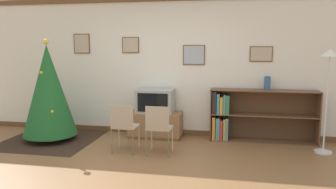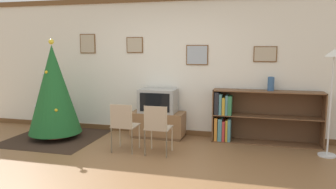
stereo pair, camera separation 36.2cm
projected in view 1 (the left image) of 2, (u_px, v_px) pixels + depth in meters
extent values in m
plane|color=brown|center=(135.00, 175.00, 4.49)|extent=(24.00, 24.00, 0.00)
cube|color=silver|center=(166.00, 67.00, 6.45)|extent=(8.48, 0.08, 2.70)
cube|color=brown|center=(165.00, 131.00, 6.59)|extent=(8.48, 0.03, 0.10)
cube|color=brown|center=(82.00, 44.00, 6.66)|extent=(0.34, 0.02, 0.40)
cube|color=tan|center=(82.00, 44.00, 6.65)|extent=(0.31, 0.01, 0.36)
cube|color=brown|center=(131.00, 45.00, 6.47)|extent=(0.34, 0.02, 0.31)
cube|color=tan|center=(130.00, 45.00, 6.46)|extent=(0.31, 0.01, 0.28)
cube|color=brown|center=(194.00, 55.00, 6.27)|extent=(0.42, 0.02, 0.38)
cube|color=#9EA8B2|center=(194.00, 55.00, 6.26)|extent=(0.38, 0.01, 0.34)
cube|color=brown|center=(261.00, 54.00, 6.04)|extent=(0.41, 0.02, 0.28)
cube|color=tan|center=(261.00, 54.00, 6.03)|extent=(0.38, 0.01, 0.25)
cube|color=#332319|center=(51.00, 140.00, 6.17)|extent=(1.66, 1.71, 0.01)
cylinder|color=maroon|center=(51.00, 137.00, 6.16)|extent=(0.36, 0.36, 0.10)
cone|color=#1E5B28|center=(49.00, 90.00, 6.03)|extent=(0.98, 0.98, 1.67)
sphere|color=yellow|center=(46.00, 42.00, 5.91)|extent=(0.10, 0.10, 0.10)
sphere|color=#1E4CB2|center=(57.00, 96.00, 6.33)|extent=(0.05, 0.05, 0.05)
sphere|color=gold|center=(52.00, 112.00, 5.79)|extent=(0.06, 0.06, 0.06)
sphere|color=gold|center=(41.00, 73.00, 5.86)|extent=(0.06, 0.06, 0.06)
sphere|color=silver|center=(30.00, 108.00, 5.96)|extent=(0.05, 0.05, 0.05)
sphere|color=silver|center=(39.00, 75.00, 5.95)|extent=(0.06, 0.06, 0.06)
cube|color=brown|center=(156.00, 136.00, 6.37)|extent=(0.97, 0.46, 0.05)
cube|color=olive|center=(155.00, 123.00, 6.33)|extent=(1.01, 0.48, 0.44)
cube|color=#9E9E99|center=(155.00, 101.00, 6.27)|extent=(0.70, 0.46, 0.45)
cube|color=black|center=(152.00, 103.00, 6.04)|extent=(0.57, 0.01, 0.35)
cube|color=tan|center=(125.00, 126.00, 5.43)|extent=(0.40, 0.40, 0.02)
cube|color=tan|center=(121.00, 117.00, 5.21)|extent=(0.35, 0.01, 0.38)
cylinder|color=beige|center=(119.00, 136.00, 5.67)|extent=(0.02, 0.02, 0.42)
cylinder|color=beige|center=(139.00, 137.00, 5.60)|extent=(0.02, 0.02, 0.42)
cylinder|color=beige|center=(112.00, 141.00, 5.32)|extent=(0.02, 0.02, 0.42)
cylinder|color=beige|center=(133.00, 143.00, 5.25)|extent=(0.02, 0.02, 0.42)
cylinder|color=beige|center=(111.00, 130.00, 5.29)|extent=(0.02, 0.02, 0.82)
cylinder|color=beige|center=(133.00, 131.00, 5.23)|extent=(0.02, 0.02, 0.82)
cube|color=tan|center=(160.00, 128.00, 5.32)|extent=(0.40, 0.40, 0.02)
cube|color=tan|center=(157.00, 118.00, 5.11)|extent=(0.35, 0.01, 0.38)
cylinder|color=beige|center=(152.00, 137.00, 5.56)|extent=(0.02, 0.02, 0.42)
cylinder|color=beige|center=(172.00, 138.00, 5.50)|extent=(0.02, 0.02, 0.42)
cylinder|color=beige|center=(146.00, 143.00, 5.21)|extent=(0.02, 0.02, 0.42)
cylinder|color=beige|center=(168.00, 145.00, 5.15)|extent=(0.02, 0.02, 0.42)
cylinder|color=beige|center=(146.00, 131.00, 5.18)|extent=(0.02, 0.02, 0.82)
cylinder|color=beige|center=(168.00, 132.00, 5.12)|extent=(0.02, 0.02, 0.82)
cube|color=brown|center=(211.00, 114.00, 6.18)|extent=(0.02, 0.36, 0.96)
cube|color=brown|center=(318.00, 118.00, 5.83)|extent=(0.02, 0.36, 0.96)
cube|color=brown|center=(264.00, 90.00, 5.94)|extent=(1.92, 0.36, 0.02)
cube|color=brown|center=(262.00, 141.00, 6.07)|extent=(1.92, 0.36, 0.02)
cube|color=brown|center=(263.00, 115.00, 6.00)|extent=(1.88, 0.36, 0.02)
cube|color=brown|center=(262.00, 114.00, 6.17)|extent=(1.92, 0.01, 0.96)
cube|color=orange|center=(214.00, 128.00, 6.14)|extent=(0.05, 0.21, 0.42)
cube|color=teal|center=(218.00, 128.00, 6.16)|extent=(0.07, 0.29, 0.41)
cube|color=#B73333|center=(221.00, 129.00, 6.15)|extent=(0.05, 0.28, 0.37)
cube|color=gold|center=(224.00, 129.00, 6.15)|extent=(0.04, 0.30, 0.39)
cube|color=teal|center=(227.00, 128.00, 6.13)|extent=(0.05, 0.29, 0.41)
cube|color=#232328|center=(215.00, 103.00, 6.06)|extent=(0.07, 0.21, 0.41)
cube|color=teal|center=(218.00, 103.00, 6.06)|extent=(0.05, 0.22, 0.38)
cube|color=gold|center=(221.00, 105.00, 6.07)|extent=(0.05, 0.26, 0.32)
cube|color=teal|center=(224.00, 104.00, 6.07)|extent=(0.04, 0.28, 0.36)
cube|color=#337547|center=(227.00, 104.00, 6.05)|extent=(0.07, 0.25, 0.35)
cylinder|color=#335684|center=(267.00, 83.00, 5.95)|extent=(0.12, 0.12, 0.24)
torus|color=#335684|center=(267.00, 77.00, 5.94)|extent=(0.10, 0.10, 0.02)
cylinder|color=silver|center=(323.00, 152.00, 5.43)|extent=(0.28, 0.28, 0.03)
cylinder|color=silver|center=(326.00, 105.00, 5.32)|extent=(0.03, 0.03, 1.56)
cone|color=white|center=(330.00, 53.00, 5.19)|extent=(0.28, 0.28, 0.12)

